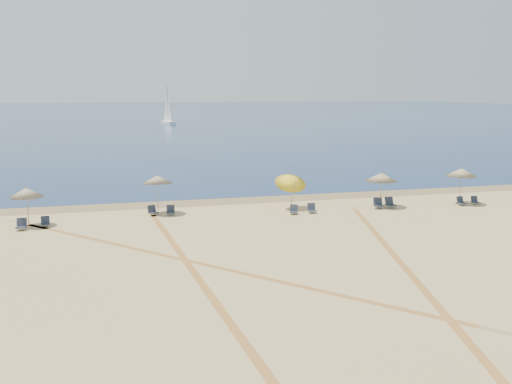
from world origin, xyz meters
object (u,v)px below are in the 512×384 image
(chair_7, at_px, (312,209))
(chair_2, at_px, (21,225))
(chair_9, at_px, (390,203))
(chair_11, at_px, (475,201))
(umbrella_2, at_px, (157,180))
(chair_3, at_px, (45,222))
(umbrella_3, at_px, (291,180))
(sailboat_0, at_px, (168,112))
(chair_6, at_px, (294,210))
(chair_10, at_px, (461,201))
(chair_8, at_px, (378,204))
(umbrella_5, at_px, (461,172))
(umbrella_4, at_px, (381,177))
(chair_4, at_px, (153,211))
(umbrella_1, at_px, (26,192))
(chair_5, at_px, (171,211))

(chair_7, bearing_deg, chair_2, -171.07)
(chair_9, height_order, chair_11, chair_9)
(umbrella_2, relative_size, chair_3, 4.35)
(umbrella_3, height_order, chair_9, umbrella_3)
(sailboat_0, bearing_deg, chair_6, -107.91)
(chair_10, bearing_deg, chair_9, 170.50)
(sailboat_0, bearing_deg, umbrella_2, -112.61)
(umbrella_3, bearing_deg, chair_8, -12.56)
(umbrella_5, distance_m, chair_6, 12.73)
(chair_2, height_order, chair_10, chair_2)
(umbrella_2, relative_size, umbrella_3, 0.96)
(chair_3, xyz_separation_m, chair_6, (15.43, -0.46, 0.00))
(umbrella_5, bearing_deg, chair_6, -178.76)
(umbrella_4, distance_m, chair_10, 6.13)
(umbrella_4, relative_size, chair_9, 3.30)
(chair_3, bearing_deg, chair_8, -4.35)
(umbrella_3, relative_size, chair_3, 4.52)
(umbrella_2, bearing_deg, chair_4, -136.46)
(chair_4, bearing_deg, chair_11, -27.02)
(chair_4, height_order, chair_8, chair_8)
(chair_4, relative_size, chair_8, 0.96)
(chair_8, xyz_separation_m, chair_11, (7.31, -0.47, -0.06))
(chair_6, distance_m, chair_7, 1.26)
(umbrella_3, bearing_deg, chair_10, -8.57)
(chair_4, height_order, chair_10, chair_4)
(chair_3, height_order, chair_11, chair_3)
(chair_4, bearing_deg, umbrella_5, -26.02)
(umbrella_3, relative_size, chair_6, 3.81)
(umbrella_4, distance_m, chair_4, 15.73)
(umbrella_3, xyz_separation_m, chair_4, (-9.30, 0.33, -1.72))
(umbrella_1, height_order, chair_8, umbrella_1)
(umbrella_4, relative_size, chair_7, 3.57)
(chair_4, distance_m, chair_7, 10.44)
(chair_2, distance_m, chair_8, 22.87)
(umbrella_4, distance_m, chair_8, 1.87)
(chair_9, bearing_deg, chair_4, 171.35)
(chair_2, bearing_deg, sailboat_0, 82.68)
(chair_6, distance_m, sailboat_0, 107.75)
(umbrella_1, distance_m, umbrella_3, 16.72)
(umbrella_5, relative_size, chair_6, 3.63)
(chair_3, distance_m, chair_9, 22.53)
(chair_7, height_order, sailboat_0, sailboat_0)
(umbrella_1, xyz_separation_m, umbrella_2, (7.77, 1.54, 0.23))
(chair_8, bearing_deg, umbrella_5, 11.13)
(chair_5, bearing_deg, umbrella_2, 153.13)
(umbrella_2, height_order, umbrella_5, umbrella_2)
(chair_3, xyz_separation_m, chair_4, (6.42, 1.47, 0.02))
(umbrella_4, height_order, chair_5, umbrella_4)
(chair_11, height_order, sailboat_0, sailboat_0)
(chair_9, bearing_deg, chair_5, 171.52)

